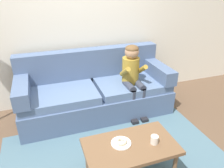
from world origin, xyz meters
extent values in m
plane|color=brown|center=(0.00, 0.00, 0.00)|extent=(10.00, 10.00, 0.00)
cube|color=silver|center=(0.00, 1.40, 1.40)|extent=(8.00, 0.10, 2.80)
cube|color=#476675|center=(0.00, -0.25, 0.01)|extent=(2.65, 1.67, 0.01)
cube|color=slate|center=(0.06, 0.80, 0.19)|extent=(2.29, 0.90, 0.38)
cube|color=slate|center=(-0.51, 0.75, 0.44)|extent=(1.10, 0.74, 0.12)
cube|color=slate|center=(0.63, 0.75, 0.44)|extent=(1.10, 0.74, 0.12)
cube|color=slate|center=(0.06, 1.15, 0.73)|extent=(2.29, 0.20, 0.47)
cube|color=slate|center=(-0.98, 0.80, 0.61)|extent=(0.20, 0.90, 0.22)
cube|color=slate|center=(1.11, 0.80, 0.61)|extent=(0.20, 0.90, 0.22)
cube|color=brown|center=(0.07, -0.53, 0.40)|extent=(0.96, 0.55, 0.04)
cylinder|color=brown|center=(0.49, -0.74, 0.19)|extent=(0.04, 0.04, 0.38)
cylinder|color=brown|center=(-0.35, -0.31, 0.19)|extent=(0.04, 0.04, 0.38)
cylinder|color=brown|center=(0.49, -0.31, 0.19)|extent=(0.04, 0.04, 0.38)
cylinder|color=olive|center=(0.60, 0.72, 0.70)|extent=(0.26, 0.26, 0.40)
sphere|color=tan|center=(0.60, 0.70, 1.00)|extent=(0.21, 0.21, 0.21)
ellipsoid|color=brown|center=(0.60, 0.70, 1.04)|extent=(0.20, 0.20, 0.12)
cylinder|color=#333847|center=(0.52, 0.57, 0.51)|extent=(0.11, 0.30, 0.11)
cylinder|color=#333847|center=(0.52, 0.42, 0.28)|extent=(0.09, 0.09, 0.44)
cube|color=black|center=(0.52, 0.37, 0.03)|extent=(0.10, 0.20, 0.06)
cylinder|color=olive|center=(0.46, 0.62, 0.74)|extent=(0.07, 0.29, 0.23)
cylinder|color=#333847|center=(0.68, 0.57, 0.51)|extent=(0.11, 0.30, 0.11)
cylinder|color=#333847|center=(0.68, 0.42, 0.28)|extent=(0.09, 0.09, 0.44)
cube|color=black|center=(0.68, 0.37, 0.03)|extent=(0.10, 0.20, 0.06)
cylinder|color=olive|center=(0.73, 0.62, 0.74)|extent=(0.07, 0.29, 0.23)
cylinder|color=white|center=(-0.02, -0.48, 0.43)|extent=(0.21, 0.21, 0.01)
torus|color=beige|center=(-0.02, -0.48, 0.45)|extent=(0.17, 0.17, 0.04)
cylinder|color=silver|center=(0.31, -0.58, 0.47)|extent=(0.08, 0.08, 0.09)
camera|label=1|loc=(-0.68, -2.11, 1.96)|focal=34.87mm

